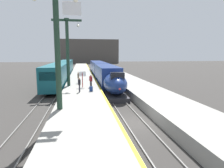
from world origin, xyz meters
name	(u,v)px	position (x,y,z in m)	size (l,w,h in m)	color
ground_plane	(134,123)	(0.00, 0.00, 0.00)	(260.00, 260.00, 0.00)	#33302D
platform_left	(82,79)	(-4.05, 24.75, 0.53)	(4.80, 110.00, 1.05)	gray
platform_right	(122,78)	(4.05, 24.75, 0.53)	(4.80, 110.00, 1.05)	gray
platform_left_safety_stripe	(93,76)	(-1.77, 24.75, 1.05)	(0.20, 107.80, 0.01)	yellow
rail_main_left	(97,79)	(-0.75, 27.50, 0.06)	(0.08, 110.00, 0.12)	slate
rail_main_right	(104,79)	(0.75, 27.50, 0.06)	(0.08, 110.00, 0.12)	slate
rail_secondary_left	(59,80)	(-8.85, 27.50, 0.06)	(0.08, 110.00, 0.12)	slate
rail_secondary_right	(66,80)	(-7.35, 27.50, 0.06)	(0.08, 110.00, 0.12)	slate
highspeed_train_main	(102,72)	(0.00, 24.39, 1.93)	(2.92, 37.64, 3.60)	navy
regional_train_adjacent	(62,70)	(-8.10, 28.42, 2.13)	(2.85, 36.60, 3.80)	#145660
station_column_near	(58,36)	(-5.84, 1.33, 6.79)	(4.00, 0.68, 9.39)	#1E3828
station_column_mid	(67,46)	(-5.90, 13.38, 6.56)	(4.00, 0.68, 9.16)	#1E3828
passenger_near_edge	(79,84)	(-4.36, 8.32, 2.04)	(0.29, 0.56, 1.69)	#23232D
passenger_mid_platform	(91,80)	(-2.88, 11.56, 2.04)	(0.41, 0.46, 1.69)	#23232D
passenger_far_waiting	(78,77)	(-4.59, 15.46, 2.04)	(0.24, 0.57, 1.69)	#23232D
rolling_suitcase	(91,89)	(-3.00, 8.58, 1.35)	(0.40, 0.22, 0.98)	navy
departure_info_board	(82,76)	(-3.99, 11.65, 2.56)	(0.90, 0.10, 2.12)	maroon
terminus_back_wall	(88,51)	(0.00, 102.00, 7.00)	(36.00, 2.00, 14.00)	#4C4742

